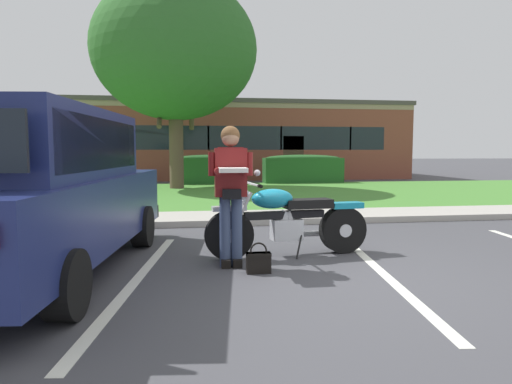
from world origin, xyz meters
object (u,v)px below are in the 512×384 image
Objects in this scene: handbag at (259,261)px; brick_building at (205,141)px; rider_person at (231,184)px; hedge_center_left at (303,169)px; parked_suv_adjacent at (32,191)px; motorcycle at (294,220)px; shade_tree at (175,50)px; hedge_left at (208,169)px.

handbag is 20.31m from brick_building.
hedge_center_left is at bearing 72.04° from rider_person.
parked_suv_adjacent is at bearing 173.12° from handbag.
motorcycle is 0.11× the size of brick_building.
rider_person is 4.74× the size of handbag.
handbag is at bearing -106.45° from hedge_center_left.
shade_tree is 0.37× the size of brick_building.
rider_person is (-0.89, -0.46, 0.53)m from motorcycle.
parked_suv_adjacent reaches higher than hedge_center_left.
hedge_left is (2.56, 13.39, -0.30)m from parked_suv_adjacent.
rider_person is at bearing -85.35° from shade_tree.
hedge_center_left is (6.57, 13.39, -0.30)m from parked_suv_adjacent.
hedge_center_left reaches higher than handbag.
handbag is 0.05× the size of shade_tree.
rider_person is at bearing -91.37° from hedge_left.
brick_building is (-3.88, 6.54, 1.27)m from hedge_center_left.
rider_person is 11.88m from shade_tree.
hedge_left is at bearing 89.85° from handbag.
hedge_left is at bearing 88.63° from rider_person.
shade_tree is at bearing -98.84° from brick_building.
brick_building is at bearing 88.72° from rider_person.
rider_person reaches higher than hedge_center_left.
parked_suv_adjacent is (-2.24, -0.04, -0.05)m from rider_person.
handbag is at bearing -50.49° from rider_person.
shade_tree is at bearing -119.39° from hedge_left.
motorcycle is at bearing 27.12° from rider_person.
hedge_center_left is 0.17× the size of brick_building.
shade_tree reaches higher than hedge_center_left.
parked_suv_adjacent is at bearing -97.67° from brick_building.
shade_tree reaches higher than motorcycle.
parked_suv_adjacent is 0.68× the size of shade_tree.
handbag is 0.07× the size of parked_suv_adjacent.
hedge_center_left is at bearing 0.00° from hedge_left.
shade_tree is at bearing 94.65° from rider_person.
hedge_left and hedge_center_left have the same top height.
handbag is at bearing -127.24° from motorcycle.
hedge_center_left is at bearing 75.08° from motorcycle.
motorcycle is at bearing 9.01° from parked_suv_adjacent.
motorcycle is 1.13m from rider_person.
brick_building is (0.45, 19.89, 0.91)m from rider_person.
hedge_left is at bearing 92.55° from motorcycle.
rider_person is at bearing 1.01° from parked_suv_adjacent.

